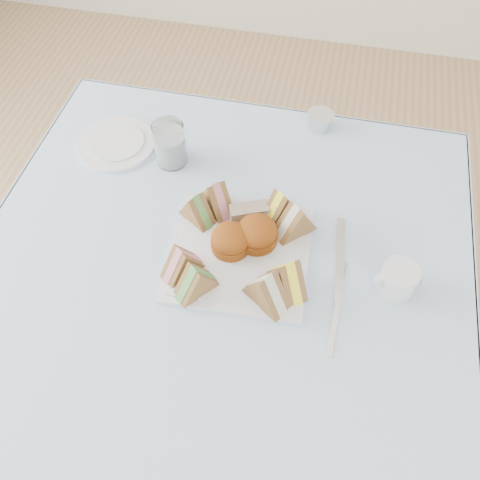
% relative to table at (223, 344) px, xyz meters
% --- Properties ---
extents(floor, '(4.00, 4.00, 0.00)m').
position_rel_table_xyz_m(floor, '(0.00, 0.00, -0.37)').
color(floor, '#9E7751').
rests_on(floor, ground).
extents(table, '(0.90, 0.90, 0.74)m').
position_rel_table_xyz_m(table, '(0.00, 0.00, 0.00)').
color(table, brown).
rests_on(table, floor).
extents(tablecloth, '(1.02, 1.02, 0.01)m').
position_rel_table_xyz_m(tablecloth, '(0.00, 0.00, 0.37)').
color(tablecloth, silver).
rests_on(tablecloth, table).
extents(serving_plate, '(0.30, 0.30, 0.01)m').
position_rel_table_xyz_m(serving_plate, '(0.04, 0.04, 0.38)').
color(serving_plate, silver).
rests_on(serving_plate, tablecloth).
extents(sandwich_fl_a, '(0.09, 0.09, 0.08)m').
position_rel_table_xyz_m(sandwich_fl_a, '(-0.06, -0.03, 0.43)').
color(sandwich_fl_a, brown).
rests_on(sandwich_fl_a, serving_plate).
extents(sandwich_fl_b, '(0.09, 0.09, 0.08)m').
position_rel_table_xyz_m(sandwich_fl_b, '(-0.03, -0.07, 0.43)').
color(sandwich_fl_b, brown).
rests_on(sandwich_fl_b, serving_plate).
extents(sandwich_fr_a, '(0.09, 0.10, 0.08)m').
position_rel_table_xyz_m(sandwich_fr_a, '(0.14, -0.02, 0.43)').
color(sandwich_fr_a, brown).
rests_on(sandwich_fr_a, serving_plate).
extents(sandwich_fr_b, '(0.10, 0.09, 0.08)m').
position_rel_table_xyz_m(sandwich_fr_b, '(0.11, -0.06, 0.43)').
color(sandwich_fr_b, brown).
rests_on(sandwich_fr_b, serving_plate).
extents(sandwich_bl_a, '(0.09, 0.08, 0.07)m').
position_rel_table_xyz_m(sandwich_bl_a, '(-0.07, 0.10, 0.43)').
color(sandwich_bl_a, brown).
rests_on(sandwich_bl_a, serving_plate).
extents(sandwich_bl_b, '(0.09, 0.09, 0.08)m').
position_rel_table_xyz_m(sandwich_bl_b, '(-0.04, 0.14, 0.43)').
color(sandwich_bl_b, brown).
rests_on(sandwich_bl_b, serving_plate).
extents(sandwich_br_a, '(0.10, 0.10, 0.08)m').
position_rel_table_xyz_m(sandwich_br_a, '(0.14, 0.11, 0.43)').
color(sandwich_br_a, brown).
rests_on(sandwich_br_a, serving_plate).
extents(sandwich_br_b, '(0.08, 0.09, 0.08)m').
position_rel_table_xyz_m(sandwich_br_b, '(0.10, 0.15, 0.43)').
color(sandwich_br_b, brown).
rests_on(sandwich_br_b, serving_plate).
extents(scone_left, '(0.09, 0.09, 0.05)m').
position_rel_table_xyz_m(scone_left, '(0.02, 0.04, 0.42)').
color(scone_left, '#753A0C').
rests_on(scone_left, serving_plate).
extents(scone_right, '(0.11, 0.11, 0.06)m').
position_rel_table_xyz_m(scone_right, '(0.06, 0.07, 0.42)').
color(scone_right, '#753A0C').
rests_on(scone_right, serving_plate).
extents(pastry_slice, '(0.09, 0.06, 0.04)m').
position_rel_table_xyz_m(pastry_slice, '(0.04, 0.13, 0.41)').
color(pastry_slice, beige).
rests_on(pastry_slice, serving_plate).
extents(side_plate, '(0.24, 0.24, 0.01)m').
position_rel_table_xyz_m(side_plate, '(-0.33, 0.29, 0.38)').
color(side_plate, silver).
rests_on(side_plate, tablecloth).
extents(water_glass, '(0.09, 0.09, 0.11)m').
position_rel_table_xyz_m(water_glass, '(-0.18, 0.27, 0.43)').
color(water_glass, white).
rests_on(water_glass, tablecloth).
extents(tea_strainer, '(0.08, 0.08, 0.04)m').
position_rel_table_xyz_m(tea_strainer, '(0.15, 0.46, 0.39)').
color(tea_strainer, silver).
rests_on(tea_strainer, tablecloth).
extents(knife, '(0.03, 0.21, 0.00)m').
position_rel_table_xyz_m(knife, '(0.24, 0.07, 0.38)').
color(knife, silver).
rests_on(knife, tablecloth).
extents(fork, '(0.02, 0.17, 0.00)m').
position_rel_table_xyz_m(fork, '(0.24, -0.06, 0.38)').
color(fork, silver).
rests_on(fork, tablecloth).
extents(creamer_jug, '(0.09, 0.09, 0.06)m').
position_rel_table_xyz_m(creamer_jug, '(0.35, 0.03, 0.41)').
color(creamer_jug, silver).
rests_on(creamer_jug, tablecloth).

